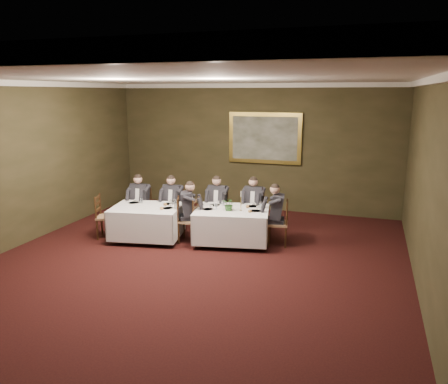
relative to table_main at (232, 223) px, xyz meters
The scene contains 27 objects.
ground 2.03m from the table_main, 99.32° to the right, with size 10.00×10.00×0.00m, color black.
ceiling 3.64m from the table_main, 99.32° to the right, with size 8.00×10.00×0.10m, color silver.
back_wall 3.33m from the table_main, 96.00° to the left, with size 8.00×0.10×3.50m, color #2F2C17.
left_wall 4.92m from the table_main, 155.67° to the right, with size 0.10×10.00×3.50m, color #2F2C17.
right_wall 4.36m from the table_main, 27.96° to the right, with size 0.10×10.00×3.50m, color #2F2C17.
crown_molding 3.59m from the table_main, 99.32° to the right, with size 8.00×10.00×0.12m.
table_main is the anchor object (origin of this frame).
table_second 1.92m from the table_main, 168.26° to the right, with size 1.71×1.42×0.67m.
chair_main_backleft 0.94m from the table_main, 128.51° to the left, with size 0.46×0.44×1.00m.
diner_main_backleft 0.92m from the table_main, 128.94° to the left, with size 0.43×0.50×1.35m.
chair_main_backright 0.95m from the table_main, 73.35° to the left, with size 0.44×0.42×1.00m.
diner_main_backright 0.92m from the table_main, 73.14° to the left, with size 0.42×0.48×1.35m.
chair_main_endleft 1.03m from the table_main, 168.84° to the right, with size 0.55×0.56×1.00m.
diner_main_endleft 1.01m from the table_main, 168.96° to the right, with size 0.59×0.55×1.35m.
chair_main_endright 1.03m from the table_main, 11.02° to the left, with size 0.49×0.50×1.00m.
diner_main_endright 1.01m from the table_main, 11.04° to the left, with size 0.54×0.47×1.35m.
chair_sec_backleft 2.44m from the table_main, behind, with size 0.45×0.43×1.00m.
diner_sec_backleft 2.43m from the table_main, behind, with size 0.43×0.49×1.35m.
chair_sec_backright 1.68m from the table_main, 164.41° to the left, with size 0.44×0.42×1.00m.
diner_sec_backright 1.67m from the table_main, 164.80° to the left, with size 0.42×0.48×1.35m.
chair_sec_endright 0.97m from the table_main, 166.75° to the right, with size 0.44×0.45×1.00m.
chair_sec_endleft 2.88m from the table_main, 168.69° to the right, with size 0.54×0.55×1.00m.
centerpiece 0.48m from the table_main, 101.03° to the right, with size 0.28×0.24×0.31m, color #2D5926.
candlestick 0.52m from the table_main, ahead, with size 0.06×0.06×0.44m.
place_setting_table_main 0.62m from the table_main, 147.70° to the left, with size 0.33×0.31×0.14m.
place_setting_table_second 2.31m from the table_main, behind, with size 0.33×0.31×0.14m.
painting 3.38m from the table_main, 90.00° to the left, with size 2.03×0.09×1.40m.
Camera 1 is at (3.09, -6.81, 3.25)m, focal length 35.00 mm.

